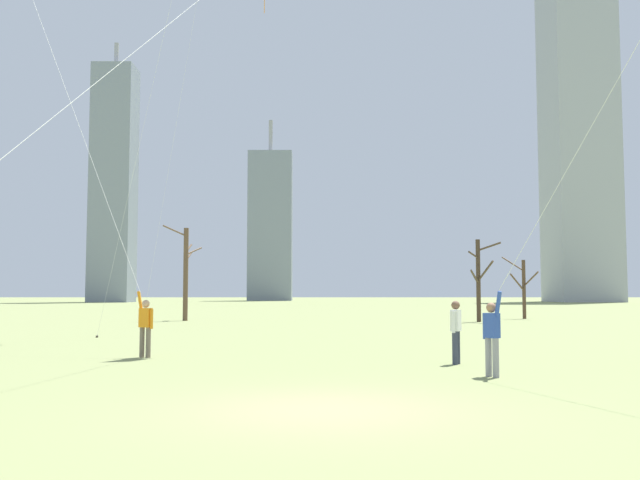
{
  "coord_description": "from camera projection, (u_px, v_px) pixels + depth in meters",
  "views": [
    {
      "loc": [
        -0.07,
        -11.26,
        1.87
      ],
      "look_at": [
        0.0,
        6.0,
        3.13
      ],
      "focal_mm": 39.39,
      "sensor_mm": 36.0,
      "label": 1
    }
  ],
  "objects": [
    {
      "name": "ground_plane",
      "position": [
        322.0,
        410.0,
        11.09
      ],
      "size": [
        400.0,
        400.0,
        0.0
      ],
      "primitive_type": "plane",
      "color": "#848E56"
    },
    {
      "name": "kite_flyer_foreground_left_orange",
      "position": [
        36.0,
        160.0,
        12.27
      ],
      "size": [
        5.14,
        15.76,
        14.68
      ],
      "color": "#726656",
      "rests_on": "ground"
    },
    {
      "name": "kite_flyer_midfield_right_teal",
      "position": [
        546.0,
        230.0,
        14.66
      ],
      "size": [
        9.17,
        7.91,
        20.22
      ],
      "color": "gray",
      "rests_on": "ground"
    },
    {
      "name": "kite_flyer_far_back_red",
      "position": [
        93.0,
        185.0,
        22.09
      ],
      "size": [
        8.52,
        8.49,
        17.8
      ],
      "color": "#726656",
      "rests_on": "ground"
    },
    {
      "name": "bystander_strolling_midfield",
      "position": [
        453.0,
        329.0,
        18.0
      ],
      "size": [
        0.33,
        0.46,
        1.62
      ],
      "color": "#33384C",
      "rests_on": "ground"
    },
    {
      "name": "bare_tree_far_right_edge",
      "position": [
        183.0,
        271.0,
        44.56
      ],
      "size": [
        2.19,
        2.64,
        6.02
      ],
      "color": "brown",
      "rests_on": "ground"
    },
    {
      "name": "bare_tree_center",
      "position": [
        520.0,
        286.0,
        47.54
      ],
      "size": [
        1.86,
        2.68,
        4.28
      ],
      "color": "#4C3828",
      "rests_on": "ground"
    },
    {
      "name": "bare_tree_rightmost",
      "position": [
        476.0,
        277.0,
        42.79
      ],
      "size": [
        2.07,
        2.36,
        5.03
      ],
      "color": "#423326",
      "rests_on": "ground"
    },
    {
      "name": "skyline_wide_slab",
      "position": [
        111.0,
        183.0,
        120.02
      ],
      "size": [
        6.86,
        6.16,
        44.92
      ],
      "color": "gray",
      "rests_on": "ground"
    },
    {
      "name": "skyline_mid_tower_right",
      "position": [
        267.0,
        226.0,
        138.56
      ],
      "size": [
        8.61,
        5.18,
        35.96
      ],
      "color": "gray",
      "rests_on": "ground"
    },
    {
      "name": "skyline_tall_tower",
      "position": [
        575.0,
        120.0,
        124.25
      ],
      "size": [
        10.62,
        11.9,
        72.82
      ],
      "color": "#9EA3AD",
      "rests_on": "ground"
    }
  ]
}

